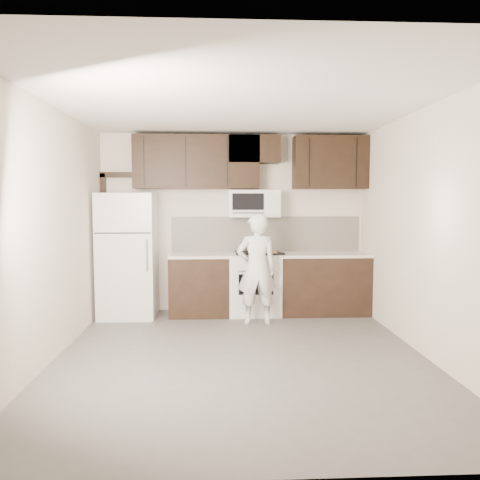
{
  "coord_description": "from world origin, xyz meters",
  "views": [
    {
      "loc": [
        -0.25,
        -4.94,
        1.69
      ],
      "look_at": [
        0.03,
        0.9,
        1.2
      ],
      "focal_mm": 35.0,
      "sensor_mm": 36.0,
      "label": 1
    }
  ],
  "objects": [
    {
      "name": "floor",
      "position": [
        0.0,
        0.0,
        0.0
      ],
      "size": [
        4.5,
        4.5,
        0.0
      ],
      "primitive_type": "plane",
      "color": "#53504E",
      "rests_on": "ground"
    },
    {
      "name": "back_wall",
      "position": [
        0.0,
        2.25,
        1.35
      ],
      "size": [
        4.0,
        0.0,
        4.0
      ],
      "primitive_type": "plane",
      "rotation": [
        1.57,
        0.0,
        0.0
      ],
      "color": "beige",
      "rests_on": "ground"
    },
    {
      "name": "ceiling",
      "position": [
        0.0,
        0.0,
        2.7
      ],
      "size": [
        4.5,
        4.5,
        0.0
      ],
      "primitive_type": "plane",
      "rotation": [
        3.14,
        0.0,
        0.0
      ],
      "color": "white",
      "rests_on": "back_wall"
    },
    {
      "name": "counter_run",
      "position": [
        0.6,
        1.94,
        0.46
      ],
      "size": [
        2.95,
        0.64,
        0.91
      ],
      "color": "black",
      "rests_on": "floor"
    },
    {
      "name": "stove",
      "position": [
        0.3,
        1.94,
        0.46
      ],
      "size": [
        0.76,
        0.66,
        0.94
      ],
      "color": "silver",
      "rests_on": "floor"
    },
    {
      "name": "backsplash",
      "position": [
        0.5,
        2.24,
        1.18
      ],
      "size": [
        2.9,
        0.02,
        0.54
      ],
      "primitive_type": "cube",
      "color": "silver",
      "rests_on": "counter_run"
    },
    {
      "name": "upper_cabinets",
      "position": [
        0.21,
        2.08,
        2.28
      ],
      "size": [
        3.48,
        0.35,
        0.78
      ],
      "color": "black",
      "rests_on": "back_wall"
    },
    {
      "name": "microwave",
      "position": [
        0.3,
        2.06,
        1.65
      ],
      "size": [
        0.76,
        0.42,
        0.4
      ],
      "color": "silver",
      "rests_on": "upper_cabinets"
    },
    {
      "name": "refrigerator",
      "position": [
        -1.55,
        1.89,
        0.9
      ],
      "size": [
        0.8,
        0.76,
        1.8
      ],
      "color": "silver",
      "rests_on": "floor"
    },
    {
      "name": "door_trim",
      "position": [
        -1.92,
        2.21,
        1.25
      ],
      "size": [
        0.5,
        0.08,
        2.12
      ],
      "color": "black",
      "rests_on": "floor"
    },
    {
      "name": "saucepan",
      "position": [
        0.12,
        2.09,
        0.98
      ],
      "size": [
        0.3,
        0.17,
        0.17
      ],
      "color": "silver",
      "rests_on": "stove"
    },
    {
      "name": "baking_tray",
      "position": [
        0.48,
        1.85,
        0.92
      ],
      "size": [
        0.5,
        0.43,
        0.02
      ],
      "primitive_type": "cube",
      "rotation": [
        0.0,
        0.0,
        0.26
      ],
      "color": "black",
      "rests_on": "counter_run"
    },
    {
      "name": "pizza",
      "position": [
        0.48,
        1.85,
        0.94
      ],
      "size": [
        0.36,
        0.36,
        0.02
      ],
      "primitive_type": "cylinder",
      "rotation": [
        0.0,
        0.0,
        0.26
      ],
      "color": "tan",
      "rests_on": "baking_tray"
    },
    {
      "name": "person",
      "position": [
        0.29,
        1.38,
        0.76
      ],
      "size": [
        0.58,
        0.41,
        1.52
      ],
      "primitive_type": "imported",
      "rotation": [
        0.0,
        0.0,
        3.22
      ],
      "color": "silver",
      "rests_on": "floor"
    }
  ]
}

